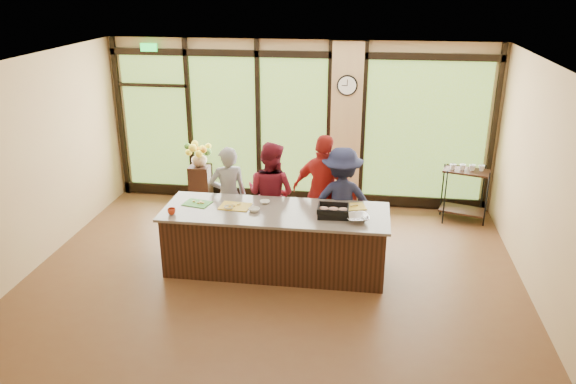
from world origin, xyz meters
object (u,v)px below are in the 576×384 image
(island_base, at_px, (276,241))
(flower_stand, at_px, (201,185))
(bar_cart, at_px, (465,187))
(cook_right, at_px, (341,201))
(roasting_pan, at_px, (333,213))
(cook_left, at_px, (228,196))

(island_base, relative_size, flower_stand, 4.12)
(bar_cart, bearing_deg, cook_right, -127.20)
(island_base, relative_size, roasting_pan, 7.29)
(roasting_pan, xyz_separation_m, flower_stand, (-2.61, 2.35, -0.58))
(cook_right, height_order, roasting_pan, cook_right)
(roasting_pan, bearing_deg, flower_stand, 134.24)
(flower_stand, relative_size, bar_cart, 0.73)
(flower_stand, bearing_deg, cook_right, -31.00)
(cook_right, bearing_deg, bar_cart, -150.94)
(flower_stand, bearing_deg, cook_left, -59.55)
(roasting_pan, xyz_separation_m, bar_cart, (2.13, 2.26, -0.34))
(cook_right, relative_size, bar_cart, 1.62)
(roasting_pan, height_order, bar_cart, bar_cart)
(cook_right, bearing_deg, island_base, 31.90)
(cook_right, bearing_deg, flower_stand, -36.94)
(cook_right, height_order, flower_stand, cook_right)
(island_base, xyz_separation_m, flower_stand, (-1.79, 2.28, -0.06))
(cook_left, bearing_deg, cook_right, 156.13)
(cook_left, relative_size, roasting_pan, 3.76)
(cook_left, xyz_separation_m, flower_stand, (-0.92, 1.52, -0.42))
(cook_left, xyz_separation_m, cook_right, (1.77, -0.05, 0.04))
(roasting_pan, bearing_deg, island_base, 171.57)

